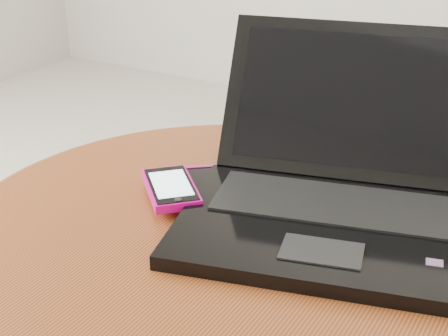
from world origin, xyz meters
The scene contains 4 objects.
table centered at (0.01, 0.10, 0.42)m, with size 0.68×0.68×0.54m.
laptop centered at (0.10, 0.18, 0.58)m, with size 0.41×0.43×0.20m.
phone_black centered at (-0.07, 0.16, 0.55)m, with size 0.12×0.13×0.01m.
phone_pink centered at (-0.09, 0.12, 0.56)m, with size 0.12×0.12×0.01m.
Camera 1 is at (0.35, -0.51, 0.94)m, focal length 54.67 mm.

